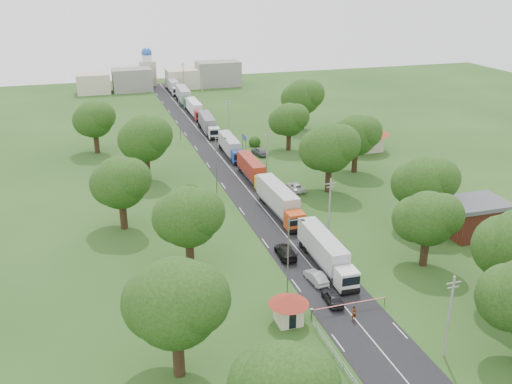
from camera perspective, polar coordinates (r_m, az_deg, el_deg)
name	(u,v)px	position (r m, az deg, el deg)	size (l,w,h in m)	color
ground	(276,223)	(86.33, 1.98, -3.15)	(260.00, 260.00, 0.00)	#204416
road	(240,180)	(104.01, -1.63, 1.20)	(8.00, 200.00, 0.04)	black
boom_barrier	(338,306)	(65.10, 8.18, -11.26)	(9.22, 0.35, 1.18)	slate
guard_booth	(289,305)	(62.41, 3.29, -11.23)	(4.40, 4.40, 3.45)	beige
guard_rail	(347,377)	(57.01, 9.09, -17.77)	(0.10, 17.00, 1.70)	slate
info_sign	(244,140)	(118.16, -1.19, 5.21)	(0.12, 3.10, 4.10)	slate
pole_0	(449,316)	(59.10, 18.75, -11.62)	(1.60, 0.24, 9.00)	gray
pole_1	(329,208)	(80.43, 7.36, -1.58)	(1.60, 0.24, 9.00)	gray
pole_2	(267,151)	(104.95, 1.09, 4.09)	(1.60, 0.24, 9.00)	gray
pole_3	(228,117)	(130.87, -2.78, 7.54)	(1.60, 0.24, 9.00)	gray
pole_4	(202,93)	(157.50, -5.40, 9.82)	(1.60, 0.24, 9.00)	gray
pole_5	(183,76)	(184.54, -7.27, 11.42)	(1.60, 0.24, 9.00)	gray
lamp_0	(289,254)	(65.35, 3.35, -6.21)	(2.03, 0.22, 10.00)	slate
lamp_1	(217,162)	(96.37, -3.92, 3.00)	(2.03, 0.22, 10.00)	slate
lamp_2	(180,115)	(129.43, -7.60, 7.62)	(2.03, 0.22, 10.00)	slate
tree_2	(428,218)	(74.99, 16.78, -2.50)	(8.00, 8.00, 10.10)	#382616
tree_3	(425,182)	(85.63, 16.55, 0.95)	(8.80, 8.80, 11.07)	#382616
tree_4	(329,148)	(97.02, 7.34, 4.43)	(9.60, 9.60, 12.05)	#382616
tree_5	(356,135)	(107.91, 9.97, 5.66)	(8.80, 8.80, 11.07)	#382616
tree_6	(289,120)	(120.34, 3.30, 7.24)	(8.00, 8.00, 10.10)	#382616
tree_7	(303,97)	(136.90, 4.68, 9.47)	(9.60, 9.60, 12.05)	#382616
tree_9	(175,302)	(52.67, -8.11, -10.83)	(9.60, 9.60, 12.05)	#382616
tree_10	(188,216)	(71.19, -6.82, -2.44)	(8.80, 8.80, 11.07)	#382616
tree_11	(120,182)	(84.35, -13.42, 0.96)	(8.80, 8.80, 11.07)	#382616
tree_12	(145,138)	(103.64, -11.05, 5.30)	(9.60, 9.60, 12.05)	#382616
tree_13	(94,119)	(122.67, -15.90, 7.04)	(8.80, 8.80, 11.07)	#382616
house_brick	(474,217)	(87.58, 21.00, -2.38)	(8.60, 6.60, 5.20)	maroon
house_cream	(364,134)	(122.57, 10.74, 5.74)	(10.08, 10.08, 5.80)	beige
distant_town	(166,78)	(188.86, -9.00, 11.19)	(52.00, 8.00, 8.00)	gray
church	(148,69)	(195.78, -10.78, 12.00)	(5.00, 5.00, 12.30)	beige
truck_0	(326,251)	(73.79, 6.97, -5.92)	(2.70, 14.57, 4.04)	silver
truck_1	(280,200)	(88.82, 2.38, -0.84)	(3.02, 15.46, 4.28)	#CC4317
truck_2	(252,169)	(103.57, -0.37, 2.28)	(2.36, 13.45, 3.73)	yellow
truck_3	(230,146)	(117.60, -2.57, 4.60)	(2.67, 13.60, 3.76)	#1A3F9C
truck_4	(208,124)	(135.30, -4.84, 6.82)	(3.15, 14.31, 3.95)	silver
truck_5	(195,108)	(151.59, -6.14, 8.31)	(2.37, 13.78, 3.82)	#A4191D
truck_6	(184,96)	(166.65, -7.23, 9.54)	(3.15, 15.72, 4.35)	#2B7440
truck_7	(173,86)	(183.07, -8.31, 10.46)	(2.49, 14.05, 3.90)	silver
car_lane_front	(333,297)	(66.97, 7.67, -10.40)	(1.68, 4.17, 1.42)	black
car_lane_mid	(316,277)	(70.76, 6.03, -8.49)	(1.45, 4.17, 1.37)	#A9ADB2
car_lane_rear	(286,252)	(76.32, 2.99, -5.98)	(2.12, 5.22, 1.52)	black
car_verge_near	(295,187)	(99.00, 3.96, 0.51)	(2.24, 4.85, 1.35)	silver
car_verge_far	(259,151)	(118.10, 0.35, 4.09)	(1.91, 4.74, 1.61)	slate
pedestrian_near	(354,314)	(64.21, 9.78, -11.91)	(0.62, 0.41, 1.71)	gray
pedestrian_booth	(287,303)	(65.31, 3.07, -10.98)	(0.82, 0.64, 1.69)	gray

